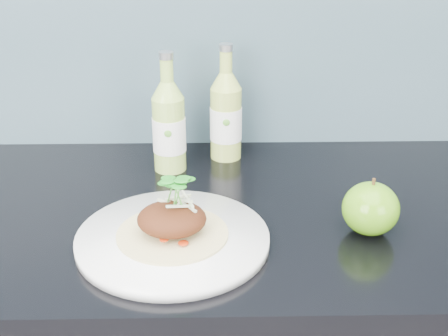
{
  "coord_description": "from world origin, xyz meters",
  "views": [
    {
      "loc": [
        -0.04,
        0.76,
        1.41
      ],
      "look_at": [
        -0.02,
        1.64,
        1.0
      ],
      "focal_mm": 50.0,
      "sensor_mm": 36.0,
      "label": 1
    }
  ],
  "objects": [
    {
      "name": "dinner_plate",
      "position": [
        -0.1,
        1.58,
        0.91
      ],
      "size": [
        0.33,
        0.33,
        0.02
      ],
      "color": "white",
      "rests_on": "kitchen_counter"
    },
    {
      "name": "green_apple",
      "position": [
        0.21,
        1.61,
        0.94
      ],
      "size": [
        0.1,
        0.1,
        0.09
      ],
      "rotation": [
        0.0,
        0.0,
        0.09
      ],
      "color": "#30880E",
      "rests_on": "kitchen_counter"
    },
    {
      "name": "cider_bottle_left",
      "position": [
        -0.12,
        1.85,
        0.99
      ],
      "size": [
        0.08,
        0.08,
        0.23
      ],
      "rotation": [
        0.0,
        0.0,
        0.28
      ],
      "color": "#9CC451",
      "rests_on": "kitchen_counter"
    },
    {
      "name": "cider_bottle_right",
      "position": [
        -0.01,
        1.9,
        0.99
      ],
      "size": [
        0.08,
        0.08,
        0.23
      ],
      "rotation": [
        0.0,
        0.0,
        -0.38
      ],
      "color": "#A9C050",
      "rests_on": "kitchen_counter"
    },
    {
      "name": "pork_taco",
      "position": [
        -0.1,
        1.58,
        0.95
      ],
      "size": [
        0.17,
        0.17,
        0.1
      ],
      "color": "tan",
      "rests_on": "dinner_plate"
    }
  ]
}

